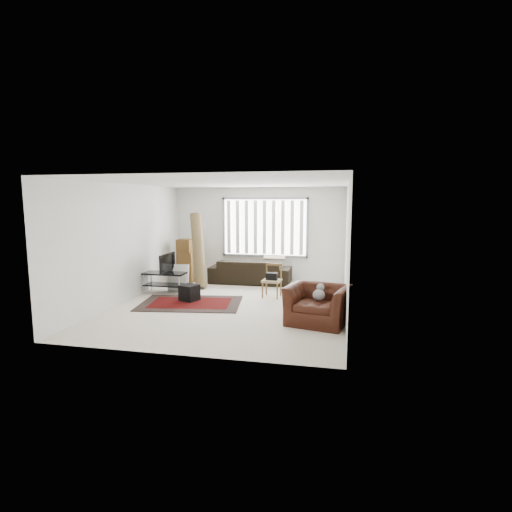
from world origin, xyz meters
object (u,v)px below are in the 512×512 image
at_px(tv_stand, 165,278).
at_px(sofa, 250,268).
at_px(moving_boxes, 186,262).
at_px(armchair, 318,302).
at_px(side_chair, 272,279).

bearing_deg(tv_stand, sofa, 41.99).
xyz_separation_m(tv_stand, moving_boxes, (-0.00, 1.44, 0.19)).
height_order(sofa, armchair, sofa).
bearing_deg(armchair, sofa, 134.34).
bearing_deg(side_chair, moving_boxes, 159.06).
xyz_separation_m(sofa, side_chair, (0.88, -1.51, 0.01)).
distance_m(tv_stand, moving_boxes, 1.46).
xyz_separation_m(moving_boxes, armchair, (3.93, -3.19, -0.15)).
bearing_deg(tv_stand, armchair, -23.94).
xyz_separation_m(tv_stand, armchair, (3.93, -1.75, 0.04)).
bearing_deg(moving_boxes, armchair, -39.05).
distance_m(tv_stand, armchair, 4.30).
bearing_deg(armchair, side_chair, 135.40).
height_order(side_chair, armchair, armchair).
xyz_separation_m(moving_boxes, side_chair, (2.72, -1.30, -0.12)).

